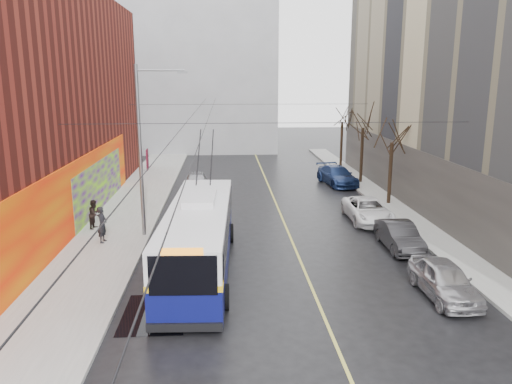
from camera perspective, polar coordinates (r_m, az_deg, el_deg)
ground at (r=17.98m, az=3.15°, el=-14.68°), size 140.00×140.00×0.00m
sidewalk_left at (r=29.63m, az=-15.31°, el=-3.73°), size 4.00×60.00×0.15m
sidewalk_right at (r=31.03m, az=17.20°, el=-3.10°), size 2.00×60.00×0.15m
lane_line at (r=31.15m, az=2.85°, el=-2.60°), size 0.12×50.00×0.01m
building_far at (r=60.95m, az=-7.70°, el=13.44°), size 20.50×12.10×18.00m
streetlight_pole at (r=26.38m, az=-12.79°, el=5.02°), size 2.65×0.60×9.00m
catenary_wires at (r=30.66m, az=-4.80°, el=8.98°), size 18.00×60.00×0.22m
tree_near at (r=33.83m, az=15.36°, el=6.77°), size 3.20×3.20×6.40m
tree_mid at (r=40.46m, az=12.18°, el=8.27°), size 3.20×3.20×6.68m
tree_far at (r=47.23m, az=9.86°, el=8.85°), size 3.20×3.20×6.57m
puddle at (r=18.90m, az=-11.48°, el=-13.48°), size 2.29×3.28×0.01m
pigeons_flying at (r=25.44m, az=-4.96°, el=9.69°), size 4.70×2.16×1.84m
trolleybus at (r=22.01m, az=-6.51°, el=-5.05°), size 3.17×12.02×5.65m
parked_car_a at (r=20.89m, az=20.72°, el=-9.36°), size 1.72×4.16×1.41m
parked_car_b at (r=25.83m, az=16.07°, el=-4.85°), size 1.44×4.08×1.34m
parked_car_c at (r=30.31m, az=12.63°, el=-2.03°), size 2.25×4.88×1.36m
parked_car_d at (r=40.22m, az=9.27°, el=1.86°), size 2.91×5.35×1.47m
following_car at (r=37.67m, az=-6.87°, el=1.17°), size 1.89×4.31×1.45m
pedestrian_a at (r=26.47m, az=-17.17°, el=-3.57°), size 0.54×0.74×1.86m
pedestrian_b at (r=29.04m, az=-17.97°, el=-2.43°), size 0.76×0.89×1.62m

